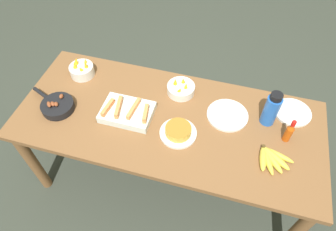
# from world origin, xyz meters

# --- Properties ---
(ground_plane) EXTENTS (14.00, 14.00, 0.00)m
(ground_plane) POSITION_xyz_m (0.00, 0.00, 0.00)
(ground_plane) COLOR #383D33
(dining_table) EXTENTS (1.87, 0.80, 0.71)m
(dining_table) POSITION_xyz_m (0.00, 0.00, 0.62)
(dining_table) COLOR brown
(dining_table) RESTS_ON ground_plane
(banana_bunch) EXTENTS (0.19, 0.19, 0.04)m
(banana_bunch) POSITION_xyz_m (0.62, -0.12, 0.73)
(banana_bunch) COLOR gold
(banana_bunch) RESTS_ON dining_table
(melon_tray) EXTENTS (0.31, 0.22, 0.09)m
(melon_tray) POSITION_xyz_m (-0.25, -0.04, 0.74)
(melon_tray) COLOR silver
(melon_tray) RESTS_ON dining_table
(skillet) EXTENTS (0.32, 0.20, 0.08)m
(skillet) POSITION_xyz_m (-0.68, -0.11, 0.74)
(skillet) COLOR black
(skillet) RESTS_ON dining_table
(frittata_plate_center) EXTENTS (0.22, 0.22, 0.06)m
(frittata_plate_center) POSITION_xyz_m (0.09, -0.09, 0.74)
(frittata_plate_center) COLOR silver
(frittata_plate_center) RESTS_ON dining_table
(empty_plate_near_front) EXTENTS (0.25, 0.25, 0.02)m
(empty_plate_near_front) POSITION_xyz_m (0.35, 0.12, 0.72)
(empty_plate_near_front) COLOR silver
(empty_plate_near_front) RESTS_ON dining_table
(empty_plate_far_left) EXTENTS (0.22, 0.22, 0.02)m
(empty_plate_far_left) POSITION_xyz_m (0.73, 0.25, 0.72)
(empty_plate_far_left) COLOR silver
(empty_plate_far_left) RESTS_ON dining_table
(fruit_bowl_mango) EXTENTS (0.16, 0.16, 0.13)m
(fruit_bowl_mango) POSITION_xyz_m (-0.67, 0.21, 0.75)
(fruit_bowl_mango) COLOR silver
(fruit_bowl_mango) RESTS_ON dining_table
(fruit_bowl_citrus) EXTENTS (0.18, 0.18, 0.10)m
(fruit_bowl_citrus) POSITION_xyz_m (0.02, 0.24, 0.74)
(fruit_bowl_citrus) COLOR silver
(fruit_bowl_citrus) RESTS_ON dining_table
(water_bottle) EXTENTS (0.09, 0.09, 0.24)m
(water_bottle) POSITION_xyz_m (0.58, 0.15, 0.82)
(water_bottle) COLOR blue
(water_bottle) RESTS_ON dining_table
(hot_sauce_bottle) EXTENTS (0.04, 0.04, 0.17)m
(hot_sauce_bottle) POSITION_xyz_m (0.70, 0.04, 0.78)
(hot_sauce_bottle) COLOR #C64C0F
(hot_sauce_bottle) RESTS_ON dining_table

